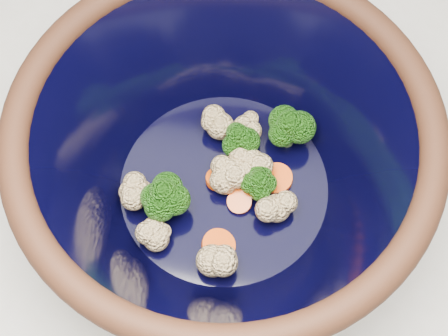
% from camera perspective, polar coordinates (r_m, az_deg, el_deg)
% --- Properties ---
extents(mixing_bowl, '(0.42, 0.42, 0.17)m').
position_cam_1_polar(mixing_bowl, '(0.59, 0.00, 0.70)').
color(mixing_bowl, black).
rests_on(mixing_bowl, counter).
extents(vegetable_pile, '(0.17, 0.19, 0.06)m').
position_cam_1_polar(vegetable_pile, '(0.62, 0.49, -0.37)').
color(vegetable_pile, '#608442').
rests_on(vegetable_pile, mixing_bowl).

